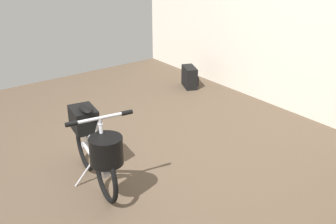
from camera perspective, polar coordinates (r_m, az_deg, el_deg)
ground_plane at (r=3.71m, az=-0.79°, el=-8.85°), size 6.24×6.24×0.00m
folding_bike_foreground at (r=3.43m, az=-10.17°, el=-4.49°), size 1.03×0.53×0.74m
backpack_on_floor at (r=5.76m, az=3.06°, el=4.89°), size 0.35×0.27×0.29m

